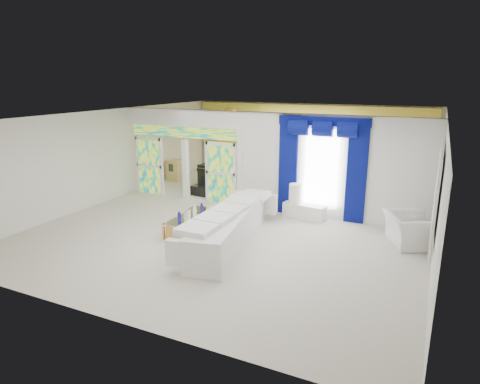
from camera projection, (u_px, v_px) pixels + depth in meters
The scene contains 22 objects.
floor at pixel (248, 217), 12.41m from camera, with size 12.00×12.00×0.00m, color #B7AF9E.
dividing_wall at pixel (331, 168), 12.00m from camera, with size 5.70×0.18×3.00m, color white.
dividing_header at pixel (182, 118), 13.74m from camera, with size 4.30×0.18×0.55m, color white.
stained_panel_left at pixel (150, 166), 14.78m from camera, with size 0.95×0.04×2.00m, color #994C3F.
stained_panel_right at pixel (221, 173), 13.61m from camera, with size 0.95×0.04×2.00m, color #994C3F.
stained_transom at pixel (182, 132), 13.87m from camera, with size 4.00×0.05×0.35m, color #994C3F.
window_pane at pixel (321, 169), 12.03m from camera, with size 1.00×0.02×2.30m, color white.
blue_drape_left at pixel (288, 168), 12.43m from camera, with size 0.55×0.10×2.80m, color #030845.
blue_drape_right at pixel (357, 174), 11.61m from camera, with size 0.55×0.10×2.80m, color #030845.
blue_pelmet at pixel (324, 121), 11.65m from camera, with size 2.60×0.12×0.25m, color #030845.
wall_mirror at pixel (437, 194), 9.09m from camera, with size 0.04×2.70×1.90m, color white.
gold_curtains at pixel (307, 141), 17.17m from camera, with size 9.70×0.12×2.90m, color gold.
white_sofa at pixel (230, 227), 10.39m from camera, with size 0.90×4.19×0.80m, color silver.
coffee_table at pixel (190, 223), 11.26m from camera, with size 0.60×1.80×0.40m, color #B88139.
console_table at pixel (304, 211), 12.29m from camera, with size 1.25×0.40×0.42m, color white.
table_lamp at pixel (295, 194), 12.29m from camera, with size 0.36×0.36×0.58m, color silver.
armchair at pixel (410, 230), 10.27m from camera, with size 1.20×1.05×0.78m, color silver.
grand_piano at pixel (226, 174), 15.95m from camera, with size 1.35×1.77×0.90m, color black.
piano_bench at pixel (205, 191), 14.63m from camera, with size 0.99×0.38×0.33m, color black.
tv_console at pixel (176, 170), 16.75m from camera, with size 0.58×0.53×0.84m, color tan.
chandelier at pixel (230, 115), 15.63m from camera, with size 0.60×0.60×0.60m, color gold.
decanters at pixel (191, 213), 11.24m from camera, with size 0.20×1.15×0.23m.
Camera 1 is at (4.81, -10.76, 3.96)m, focal length 31.36 mm.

